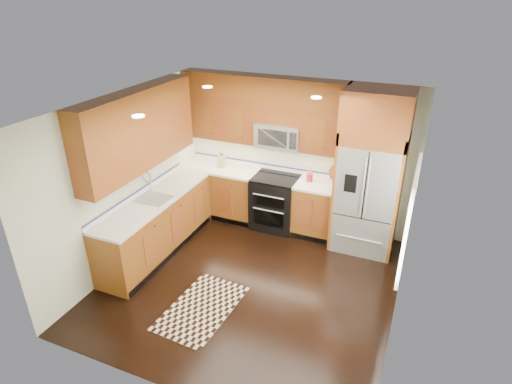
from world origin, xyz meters
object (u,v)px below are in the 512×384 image
at_px(refrigerator, 370,173).
at_px(utensil_crock, 310,176).
at_px(knife_block, 222,161).
at_px(range, 275,202).
at_px(rug, 202,308).

relative_size(refrigerator, utensil_crock, 8.84).
height_order(refrigerator, utensil_crock, refrigerator).
height_order(knife_block, utensil_crock, utensil_crock).
height_order(range, refrigerator, refrigerator).
distance_m(range, utensil_crock, 0.81).
distance_m(range, knife_block, 1.21).
xyz_separation_m(range, knife_block, (-1.06, 0.08, 0.58)).
distance_m(refrigerator, knife_block, 2.63).
xyz_separation_m(rug, knife_block, (-0.93, 2.50, 1.04)).
height_order(rug, knife_block, knife_block).
height_order(refrigerator, rug, refrigerator).
bearing_deg(range, refrigerator, -1.40).
xyz_separation_m(refrigerator, rug, (-1.69, -2.38, -1.30)).
bearing_deg(knife_block, refrigerator, -2.51).
bearing_deg(rug, utensil_crock, 77.77).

